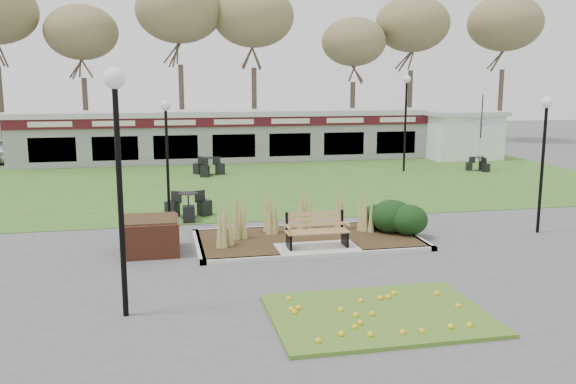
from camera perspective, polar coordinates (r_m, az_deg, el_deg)
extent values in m
plane|color=#515154|center=(16.42, 2.87, -5.73)|extent=(100.00, 100.00, 0.00)
cube|color=#30641F|center=(27.92, -3.42, 0.95)|extent=(34.00, 16.00, 0.02)
cube|color=#406E1F|center=(12.26, 8.48, -11.31)|extent=(4.20, 3.00, 0.08)
cube|color=#302013|center=(17.53, 1.87, -4.49)|extent=(6.22, 3.22, 0.12)
cube|color=#B7B7B2|center=(16.03, 3.25, -5.92)|extent=(6.40, 0.18, 0.12)
cube|color=#B7B7B2|center=(19.05, 0.71, -3.28)|extent=(6.40, 0.18, 0.12)
cube|color=#B7B7B2|center=(17.08, -8.36, -4.99)|extent=(0.18, 3.40, 0.12)
cube|color=#B7B7B2|center=(18.50, 11.29, -3.90)|extent=(0.18, 3.40, 0.12)
cube|color=#B7B7B2|center=(16.55, 2.74, -5.38)|extent=(2.20, 1.20, 0.13)
cone|color=#9F944F|center=(17.42, -4.52, -2.46)|extent=(0.36, 0.36, 1.15)
cone|color=#9F944F|center=(17.96, -1.52, -2.04)|extent=(0.36, 0.36, 1.15)
cone|color=#9F944F|center=(18.37, 1.74, -1.76)|extent=(0.36, 0.36, 1.15)
cone|color=#9F944F|center=(18.42, 4.61, -1.76)|extent=(0.36, 0.36, 1.15)
cone|color=#9F944F|center=(18.29, 7.38, -1.90)|extent=(0.36, 0.36, 1.15)
cone|color=#9F944F|center=(16.59, -5.87, -3.13)|extent=(0.36, 0.36, 1.15)
ellipsoid|color=black|center=(18.37, 9.64, -2.25)|extent=(1.21, 1.10, 0.99)
ellipsoid|color=black|center=(18.17, 11.27, -2.58)|extent=(1.10, 1.00, 0.90)
ellipsoid|color=black|center=(18.94, 9.92, -2.06)|extent=(1.06, 0.96, 0.86)
ellipsoid|color=black|center=(18.74, 8.21, -2.31)|extent=(0.92, 0.84, 0.76)
cube|color=#A87A4B|center=(16.42, 2.76, -3.71)|extent=(1.70, 0.57, 0.04)
cube|color=#A87A4B|center=(16.65, 2.49, -2.53)|extent=(1.70, 0.13, 0.44)
cube|color=black|center=(16.30, 0.09, -4.60)|extent=(0.06, 0.55, 0.42)
cube|color=black|center=(16.68, 5.35, -4.30)|extent=(0.06, 0.55, 0.42)
cube|color=black|center=(16.47, -0.13, -2.76)|extent=(0.06, 0.06, 0.50)
cube|color=black|center=(16.85, 5.07, -2.50)|extent=(0.06, 0.06, 0.50)
cube|color=#A87A4B|center=(16.17, -0.04, -3.26)|extent=(0.05, 0.50, 0.04)
cube|color=#A87A4B|center=(16.58, 5.53, -2.97)|extent=(0.05, 0.50, 0.04)
cube|color=brown|center=(16.76, -12.76, -4.06)|extent=(1.50, 1.50, 0.90)
cube|color=#302013|center=(16.65, -12.82, -2.49)|extent=(1.40, 1.40, 0.06)
cube|color=gray|center=(35.64, -5.38, 5.04)|extent=(24.00, 3.00, 2.60)
cube|color=#490F17|center=(34.02, -5.10, 6.57)|extent=(24.00, 0.18, 0.55)
cube|color=silver|center=(35.53, -5.41, 7.37)|extent=(24.60, 3.40, 0.30)
cube|color=silver|center=(33.91, -5.08, 6.56)|extent=(22.00, 0.02, 0.28)
cube|color=black|center=(34.23, -5.08, 4.32)|extent=(22.00, 0.10, 1.30)
cube|color=white|center=(37.75, 15.89, 4.98)|extent=(4.00, 3.00, 2.60)
cube|color=silver|center=(37.65, 15.99, 7.10)|extent=(4.40, 3.40, 0.25)
cylinder|color=#47382B|center=(43.58, -18.60, 7.20)|extent=(0.36, 0.36, 5.17)
ellipsoid|color=olive|center=(43.71, -19.04, 14.81)|extent=(5.24, 5.24, 3.93)
cylinder|color=#47382B|center=(43.31, -10.63, 7.54)|extent=(0.36, 0.36, 5.17)
ellipsoid|color=olive|center=(43.44, -10.89, 15.21)|extent=(5.24, 5.24, 3.93)
cylinder|color=#47382B|center=(43.87, -2.70, 7.73)|extent=(0.36, 0.36, 5.17)
ellipsoid|color=olive|center=(44.00, -2.77, 15.31)|extent=(5.24, 5.24, 3.93)
cylinder|color=#47382B|center=(45.23, 4.89, 7.78)|extent=(0.36, 0.36, 5.17)
ellipsoid|color=olive|center=(45.35, 5.01, 15.13)|extent=(5.24, 5.24, 3.93)
cylinder|color=#47382B|center=(47.31, 11.93, 7.71)|extent=(0.36, 0.36, 5.17)
ellipsoid|color=olive|center=(47.43, 12.20, 14.73)|extent=(5.24, 5.24, 3.93)
cylinder|color=#47382B|center=(50.03, 18.28, 7.54)|extent=(0.36, 0.36, 5.17)
ellipsoid|color=olive|center=(50.14, 18.67, 14.18)|extent=(5.24, 5.24, 3.93)
cylinder|color=black|center=(12.01, -15.39, -1.24)|extent=(0.11, 0.11, 4.41)
sphere|color=white|center=(11.78, -15.95, 10.18)|extent=(0.40, 0.40, 0.40)
cylinder|color=black|center=(19.76, 22.66, 1.81)|extent=(0.09, 0.09, 3.78)
sphere|color=white|center=(19.59, 23.08, 7.72)|extent=(0.34, 0.34, 0.34)
cylinder|color=black|center=(19.50, -11.19, 2.13)|extent=(0.09, 0.09, 3.66)
sphere|color=white|center=(19.32, -11.40, 7.93)|extent=(0.33, 0.33, 0.33)
cylinder|color=black|center=(31.53, 10.91, 5.93)|extent=(0.11, 0.11, 4.48)
sphere|color=white|center=(31.45, 11.06, 10.33)|extent=(0.40, 0.40, 0.40)
cylinder|color=black|center=(30.14, -7.50, 1.62)|extent=(0.50, 0.50, 0.03)
cylinder|color=black|center=(30.08, -7.52, 2.39)|extent=(0.06, 0.06, 0.82)
cylinder|color=black|center=(30.03, -7.54, 3.19)|extent=(0.69, 0.69, 0.03)
cube|color=black|center=(30.29, -6.38, 2.16)|extent=(0.46, 0.46, 0.53)
cube|color=black|center=(30.53, -8.38, 2.18)|extent=(0.55, 0.55, 0.53)
cube|color=black|center=(29.50, -7.78, 1.91)|extent=(0.49, 0.49, 0.53)
cylinder|color=black|center=(20.76, -9.27, -2.34)|extent=(0.50, 0.50, 0.03)
cylinder|color=black|center=(20.68, -9.30, -1.25)|extent=(0.06, 0.06, 0.82)
cylinder|color=black|center=(20.60, -9.33, -0.10)|extent=(0.68, 0.68, 0.03)
cube|color=black|center=(21.03, -7.82, -1.46)|extent=(0.52, 0.52, 0.52)
cube|color=black|center=(21.02, -10.77, -1.55)|extent=(0.53, 0.53, 0.52)
cube|color=black|center=(20.10, -9.26, -2.05)|extent=(0.40, 0.40, 0.52)
cylinder|color=black|center=(32.89, 17.43, 1.95)|extent=(0.40, 0.40, 0.03)
cylinder|color=black|center=(32.85, 17.46, 2.52)|extent=(0.05, 0.05, 0.66)
cylinder|color=black|center=(32.81, 17.49, 3.10)|extent=(0.55, 0.55, 0.02)
cube|color=black|center=(33.34, 17.75, 2.38)|extent=(0.44, 0.44, 0.42)
cube|color=black|center=(32.79, 16.57, 2.32)|extent=(0.40, 0.40, 0.42)
cube|color=black|center=(32.48, 18.01, 2.17)|extent=(0.36, 0.36, 0.42)
cylinder|color=black|center=(32.66, 17.52, 3.78)|extent=(0.06, 0.06, 2.20)
imported|color=blue|center=(32.59, 17.58, 4.95)|extent=(2.75, 2.78, 2.04)
imported|color=#B6B6BB|center=(37.24, -23.81, 3.63)|extent=(4.72, 2.17, 1.57)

